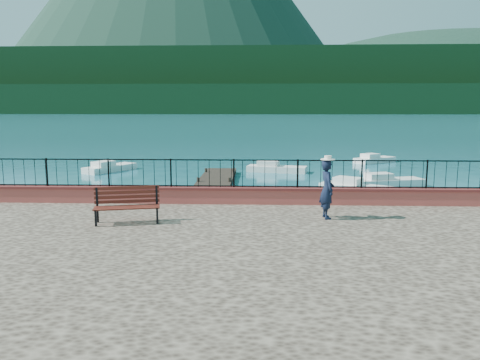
# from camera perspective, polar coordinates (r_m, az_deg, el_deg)

# --- Properties ---
(ground) EXTENTS (2000.00, 2000.00, 0.00)m
(ground) POSITION_cam_1_polar(r_m,az_deg,el_deg) (13.14, -0.27, -11.33)
(ground) COLOR #19596B
(ground) RESTS_ON ground
(parapet) EXTENTS (28.00, 0.46, 0.58)m
(parapet) POSITION_cam_1_polar(r_m,az_deg,el_deg) (16.32, 0.30, -1.88)
(parapet) COLOR #B74442
(parapet) RESTS_ON promenade
(railing) EXTENTS (27.00, 0.05, 0.95)m
(railing) POSITION_cam_1_polar(r_m,az_deg,el_deg) (16.19, 0.31, 0.78)
(railing) COLOR black
(railing) RESTS_ON parapet
(dock) EXTENTS (2.00, 16.00, 0.30)m
(dock) POSITION_cam_1_polar(r_m,az_deg,el_deg) (24.84, -3.65, -1.29)
(dock) COLOR #2D231C
(dock) RESTS_ON ground
(far_forest) EXTENTS (900.00, 60.00, 18.00)m
(far_forest) POSITION_cam_1_polar(r_m,az_deg,el_deg) (312.35, 2.21, 9.75)
(far_forest) COLOR black
(far_forest) RESTS_ON ground
(foothills) EXTENTS (900.00, 120.00, 44.00)m
(foothills) POSITION_cam_1_polar(r_m,az_deg,el_deg) (372.73, 2.24, 11.62)
(foothills) COLOR black
(foothills) RESTS_ON ground
(companion_hill) EXTENTS (448.00, 384.00, 180.00)m
(companion_hill) POSITION_cam_1_polar(r_m,az_deg,el_deg) (612.97, 23.48, 7.78)
(companion_hill) COLOR #142D23
(companion_hill) RESTS_ON ground
(park_bench) EXTENTS (1.96, 1.01, 1.04)m
(park_bench) POSITION_cam_1_polar(r_m,az_deg,el_deg) (14.02, -13.58, -3.85)
(park_bench) COLOR black
(park_bench) RESTS_ON promenade
(person) EXTENTS (0.52, 0.71, 1.79)m
(person) POSITION_cam_1_polar(r_m,az_deg,el_deg) (14.31, 10.56, -1.11)
(person) COLOR black
(person) RESTS_ON promenade
(hat) EXTENTS (0.44, 0.44, 0.12)m
(hat) POSITION_cam_1_polar(r_m,az_deg,el_deg) (14.18, 10.67, 2.69)
(hat) COLOR white
(hat) RESTS_ON person
(boat_0) EXTENTS (4.24, 2.04, 0.80)m
(boat_0) POSITION_cam_1_polar(r_m,az_deg,el_deg) (21.45, -19.65, -2.76)
(boat_0) COLOR white
(boat_0) RESTS_ON ground
(boat_1) EXTENTS (4.05, 3.34, 0.80)m
(boat_1) POSITION_cam_1_polar(r_m,az_deg,el_deg) (25.69, 14.21, -0.64)
(boat_1) COLOR silver
(boat_1) RESTS_ON ground
(boat_2) EXTENTS (4.25, 2.26, 0.80)m
(boat_2) POSITION_cam_1_polar(r_m,az_deg,el_deg) (28.32, 17.63, 0.08)
(boat_2) COLOR silver
(boat_2) RESTS_ON ground
(boat_3) EXTENTS (3.11, 4.21, 0.80)m
(boat_3) POSITION_cam_1_polar(r_m,az_deg,el_deg) (34.51, -15.54, 1.70)
(boat_3) COLOR white
(boat_3) RESTS_ON ground
(boat_4) EXTENTS (4.31, 2.20, 0.80)m
(boat_4) POSITION_cam_1_polar(r_m,az_deg,el_deg) (32.94, 4.51, 1.67)
(boat_4) COLOR silver
(boat_4) RESTS_ON ground
(boat_5) EXTENTS (3.79, 3.23, 0.80)m
(boat_5) POSITION_cam_1_polar(r_m,az_deg,el_deg) (39.96, 16.11, 2.62)
(boat_5) COLOR white
(boat_5) RESTS_ON ground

